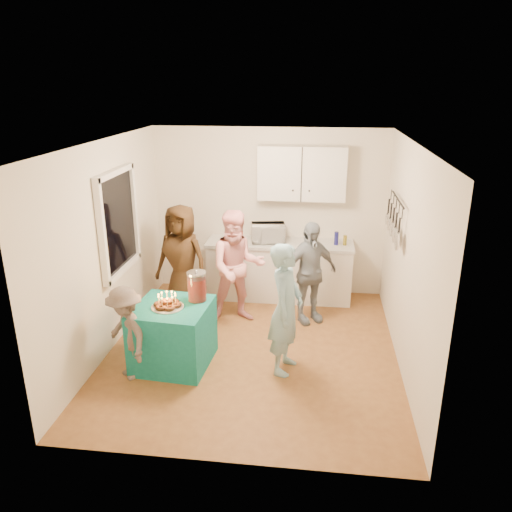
# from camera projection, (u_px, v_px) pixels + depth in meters

# --- Properties ---
(floor) EXTENTS (4.00, 4.00, 0.00)m
(floor) POSITION_uv_depth(u_px,v_px,m) (253.00, 350.00, 6.36)
(floor) COLOR brown
(floor) RESTS_ON ground
(ceiling) EXTENTS (4.00, 4.00, 0.00)m
(ceiling) POSITION_uv_depth(u_px,v_px,m) (252.00, 143.00, 5.50)
(ceiling) COLOR white
(ceiling) RESTS_ON floor
(back_wall) EXTENTS (3.60, 3.60, 0.00)m
(back_wall) POSITION_uv_depth(u_px,v_px,m) (269.00, 212.00, 7.80)
(back_wall) COLOR silver
(back_wall) RESTS_ON floor
(left_wall) EXTENTS (4.00, 4.00, 0.00)m
(left_wall) POSITION_uv_depth(u_px,v_px,m) (108.00, 248.00, 6.14)
(left_wall) COLOR silver
(left_wall) RESTS_ON floor
(right_wall) EXTENTS (4.00, 4.00, 0.00)m
(right_wall) POSITION_uv_depth(u_px,v_px,m) (408.00, 260.00, 5.72)
(right_wall) COLOR silver
(right_wall) RESTS_ON floor
(window_night) EXTENTS (0.04, 1.00, 1.20)m
(window_night) POSITION_uv_depth(u_px,v_px,m) (117.00, 222.00, 6.33)
(window_night) COLOR black
(window_night) RESTS_ON left_wall
(counter) EXTENTS (2.20, 0.58, 0.86)m
(counter) POSITION_uv_depth(u_px,v_px,m) (279.00, 271.00, 7.79)
(counter) COLOR white
(counter) RESTS_ON floor
(countertop) EXTENTS (2.24, 0.62, 0.05)m
(countertop) POSITION_uv_depth(u_px,v_px,m) (280.00, 244.00, 7.64)
(countertop) COLOR beige
(countertop) RESTS_ON counter
(upper_cabinet) EXTENTS (1.30, 0.30, 0.80)m
(upper_cabinet) POSITION_uv_depth(u_px,v_px,m) (302.00, 173.00, 7.39)
(upper_cabinet) COLOR white
(upper_cabinet) RESTS_ON back_wall
(pot_rack) EXTENTS (0.12, 1.00, 0.60)m
(pot_rack) POSITION_uv_depth(u_px,v_px,m) (395.00, 219.00, 6.29)
(pot_rack) COLOR black
(pot_rack) RESTS_ON right_wall
(microwave) EXTENTS (0.55, 0.42, 0.28)m
(microwave) POSITION_uv_depth(u_px,v_px,m) (268.00, 233.00, 7.60)
(microwave) COLOR white
(microwave) RESTS_ON countertop
(party_table) EXTENTS (0.92, 0.92, 0.76)m
(party_table) POSITION_uv_depth(u_px,v_px,m) (173.00, 335.00, 5.95)
(party_table) COLOR #117067
(party_table) RESTS_ON floor
(donut_cake) EXTENTS (0.38, 0.38, 0.18)m
(donut_cake) POSITION_uv_depth(u_px,v_px,m) (167.00, 300.00, 5.76)
(donut_cake) COLOR #381C0C
(donut_cake) RESTS_ON party_table
(punch_jar) EXTENTS (0.22, 0.22, 0.34)m
(punch_jar) POSITION_uv_depth(u_px,v_px,m) (197.00, 287.00, 5.92)
(punch_jar) COLOR red
(punch_jar) RESTS_ON party_table
(man_birthday) EXTENTS (0.48, 0.64, 1.57)m
(man_birthday) POSITION_uv_depth(u_px,v_px,m) (286.00, 309.00, 5.69)
(man_birthday) COLOR #8DBACD
(man_birthday) RESTS_ON floor
(woman_back_left) EXTENTS (0.90, 0.71, 1.63)m
(woman_back_left) POSITION_uv_depth(u_px,v_px,m) (182.00, 260.00, 7.15)
(woman_back_left) COLOR #583719
(woman_back_left) RESTS_ON floor
(woman_back_center) EXTENTS (0.92, 0.80, 1.62)m
(woman_back_center) POSITION_uv_depth(u_px,v_px,m) (237.00, 267.00, 6.89)
(woman_back_center) COLOR pink
(woman_back_center) RESTS_ON floor
(woman_back_right) EXTENTS (0.92, 0.75, 1.46)m
(woman_back_right) POSITION_uv_depth(u_px,v_px,m) (309.00, 273.00, 6.91)
(woman_back_right) COLOR #102135
(woman_back_right) RESTS_ON floor
(child_near_left) EXTENTS (0.80, 0.80, 1.11)m
(child_near_left) POSITION_uv_depth(u_px,v_px,m) (126.00, 333.00, 5.62)
(child_near_left) COLOR #584B46
(child_near_left) RESTS_ON floor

